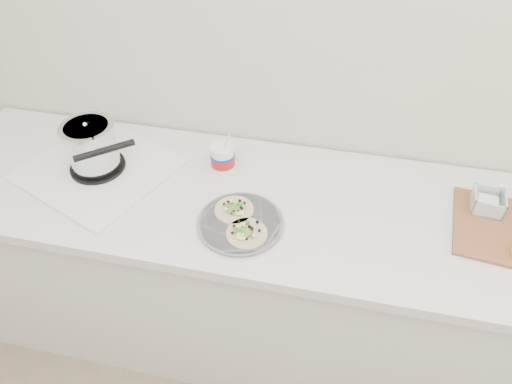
# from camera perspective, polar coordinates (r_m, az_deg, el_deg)

# --- Properties ---
(counter) EXTENTS (2.44, 0.66, 0.90)m
(counter) POSITION_cam_1_polar(r_m,az_deg,el_deg) (1.91, 1.06, -10.39)
(counter) COLOR silver
(counter) RESTS_ON ground
(stove) EXTENTS (0.61, 0.59, 0.23)m
(stove) POSITION_cam_1_polar(r_m,az_deg,el_deg) (1.72, -19.58, 4.50)
(stove) COLOR silver
(stove) RESTS_ON counter
(taco_plate) EXTENTS (0.28, 0.28, 0.04)m
(taco_plate) POSITION_cam_1_polar(r_m,az_deg,el_deg) (1.46, -1.98, -3.67)
(taco_plate) COLOR slate
(taco_plate) RESTS_ON counter
(tub) EXTENTS (0.09, 0.09, 0.20)m
(tub) POSITION_cam_1_polar(r_m,az_deg,el_deg) (1.64, -4.11, 4.55)
(tub) COLOR white
(tub) RESTS_ON counter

